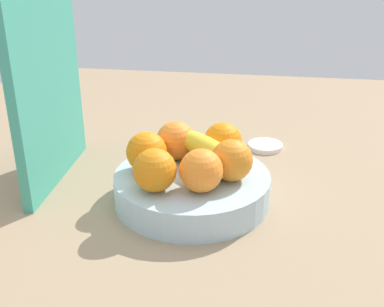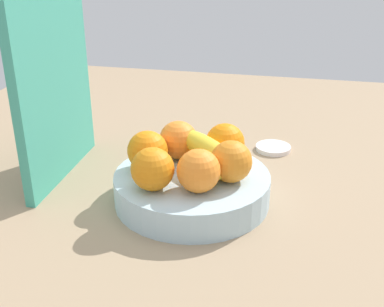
{
  "view_description": "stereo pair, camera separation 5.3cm",
  "coord_description": "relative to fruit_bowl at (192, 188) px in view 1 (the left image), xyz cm",
  "views": [
    {
      "loc": [
        -72.31,
        -13.13,
        44.18
      ],
      "look_at": [
        3.41,
        -1.7,
        9.31
      ],
      "focal_mm": 45.75,
      "sensor_mm": 36.0,
      "label": 1
    },
    {
      "loc": [
        -71.35,
        -18.32,
        44.18
      ],
      "look_at": [
        3.41,
        -1.7,
        9.31
      ],
      "focal_mm": 45.75,
      "sensor_mm": 36.0,
      "label": 2
    }
  ],
  "objects": [
    {
      "name": "orange_center",
      "position": [
        -0.88,
        -6.93,
        6.26
      ],
      "size": [
        7.21,
        7.21,
        7.21
      ],
      "primitive_type": "sphere",
      "color": "orange",
      "rests_on": "fruit_bowl"
    },
    {
      "name": "orange_front_left",
      "position": [
        -6.52,
        5.14,
        6.26
      ],
      "size": [
        7.21,
        7.21,
        7.21
      ],
      "primitive_type": "sphere",
      "color": "orange",
      "rests_on": "fruit_bowl"
    },
    {
      "name": "orange_back_right",
      "position": [
        6.19,
        3.97,
        6.26
      ],
      "size": [
        7.21,
        7.21,
        7.21
      ],
      "primitive_type": "sphere",
      "color": "orange",
      "rests_on": "fruit_bowl"
    },
    {
      "name": "ground_plane",
      "position": [
        -3.41,
        1.7,
        -4.16
      ],
      "size": [
        180.0,
        140.0,
        3.0
      ],
      "primitive_type": "cube",
      "color": "#9C8263"
    },
    {
      "name": "cutting_board",
      "position": [
        5.43,
        27.45,
        15.34
      ],
      "size": [
        28.03,
        2.46,
        36.0
      ],
      "primitive_type": "cube",
      "rotation": [
        0.0,
        0.0,
        0.02
      ],
      "color": "teal",
      "rests_on": "ground_plane"
    },
    {
      "name": "fruit_bowl",
      "position": [
        0.0,
        0.0,
        0.0
      ],
      "size": [
        27.53,
        27.53,
        5.31
      ],
      "primitive_type": "cylinder",
      "color": "silver",
      "rests_on": "ground_plane"
    },
    {
      "name": "orange_top_stack",
      "position": [
        0.27,
        8.09,
        6.26
      ],
      "size": [
        7.21,
        7.21,
        7.21
      ],
      "primitive_type": "sphere",
      "color": "orange",
      "rests_on": "fruit_bowl"
    },
    {
      "name": "orange_back_left",
      "position": [
        6.8,
        -4.68,
        6.26
      ],
      "size": [
        7.21,
        7.21,
        7.21
      ],
      "primitive_type": "sphere",
      "color": "orange",
      "rests_on": "fruit_bowl"
    },
    {
      "name": "jar_lid",
      "position": [
        25.69,
        -12.71,
        -2.15
      ],
      "size": [
        7.7,
        7.7,
        1.0
      ],
      "primitive_type": "cylinder",
      "color": "silver",
      "rests_on": "ground_plane"
    },
    {
      "name": "orange_front_right",
      "position": [
        -5.53,
        -2.33,
        6.26
      ],
      "size": [
        7.21,
        7.21,
        7.21
      ],
      "primitive_type": "sphere",
      "color": "orange",
      "rests_on": "fruit_bowl"
    },
    {
      "name": "banana_bunch",
      "position": [
        3.09,
        -1.7,
        5.76
      ],
      "size": [
        16.92,
        15.16,
        6.2
      ],
      "color": "yellow",
      "rests_on": "fruit_bowl"
    }
  ]
}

